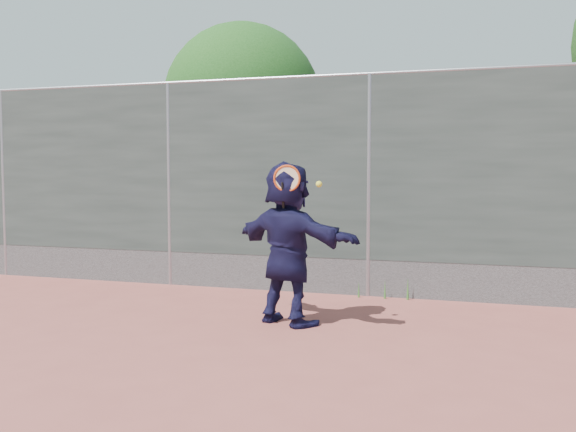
% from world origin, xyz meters
% --- Properties ---
extents(ground, '(80.00, 80.00, 0.00)m').
position_xyz_m(ground, '(0.00, 0.00, 0.00)').
color(ground, '#9E4C42').
rests_on(ground, ground).
extents(player, '(1.75, 1.18, 1.81)m').
position_xyz_m(player, '(-0.57, 1.65, 0.90)').
color(player, '#141334').
rests_on(player, ground).
extents(fence, '(20.00, 0.06, 3.03)m').
position_xyz_m(fence, '(-0.00, 3.50, 1.58)').
color(fence, '#38423D').
rests_on(fence, ground).
extents(swing_action, '(0.52, 0.13, 0.51)m').
position_xyz_m(swing_action, '(-0.49, 1.46, 1.60)').
color(swing_action, '#C93F12').
rests_on(swing_action, ground).
extents(tree_left, '(3.15, 3.00, 4.53)m').
position_xyz_m(tree_left, '(-2.85, 6.55, 2.94)').
color(tree_left, '#382314').
rests_on(tree_left, ground).
extents(weed_clump, '(0.68, 0.07, 0.30)m').
position_xyz_m(weed_clump, '(0.29, 3.38, 0.13)').
color(weed_clump, '#387226').
rests_on(weed_clump, ground).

